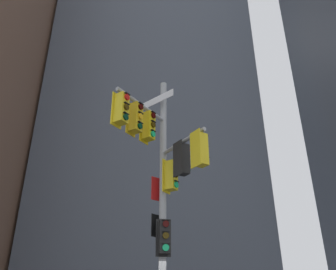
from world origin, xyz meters
The scene contains 2 objects.
building_mid_block centered at (-2.31, 20.69, 26.71)m, with size 17.43×17.43×53.41m, color #4C5460.
signal_pole_assembly centered at (-0.01, -0.68, 5.26)m, with size 2.95×2.68×8.99m.
Camera 1 is at (0.97, -11.31, 1.40)m, focal length 37.41 mm.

